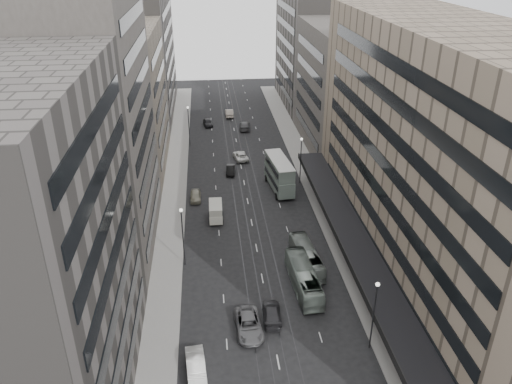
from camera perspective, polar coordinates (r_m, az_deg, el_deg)
name	(u,v)px	position (r m, az deg, el deg)	size (l,w,h in m)	color
ground	(270,321)	(57.19, 1.66, -14.58)	(220.00, 220.00, 0.00)	black
sidewalk_right	(310,176)	(90.31, 6.17, 1.87)	(4.00, 125.00, 0.15)	gray
sidewalk_left	(175,182)	(88.70, -9.20, 1.19)	(4.00, 125.00, 0.15)	gray
department_store	(447,162)	(61.90, 20.98, 3.26)	(19.20, 60.00, 30.00)	gray
building_right_mid	(346,88)	(101.82, 10.20, 11.61)	(15.00, 28.00, 24.00)	#46423D
building_right_far	(315,49)	(129.79, 6.71, 15.95)	(15.00, 32.00, 28.00)	#5C5753
building_left_a	(17,262)	(44.18, -25.63, -7.20)	(15.00, 28.00, 30.00)	#5C5753
building_left_b	(83,126)	(66.81, -19.13, 7.12)	(15.00, 26.00, 34.00)	#46423D
building_left_c	(118,101)	(93.41, -15.45, 10.05)	(15.00, 28.00, 25.00)	#766A5C
building_left_d	(138,55)	(124.86, -13.37, 15.01)	(15.00, 38.00, 28.00)	#5C5753
lamp_right_near	(375,308)	(52.11, 13.39, -12.77)	(0.44, 0.44, 8.32)	#262628
lamp_right_far	(301,155)	(85.58, 5.15, 4.22)	(0.44, 0.44, 8.32)	#262628
lamp_left_near	(182,230)	(63.64, -8.40, -4.36)	(0.44, 0.44, 8.32)	#262628
lamp_left_far	(189,121)	(102.94, -7.71, 8.00)	(0.44, 0.44, 8.32)	#262628
bus_near	(304,278)	(61.23, 5.47, -9.74)	(2.48, 10.61, 2.96)	gray
bus_far	(307,257)	(65.23, 5.80, -7.37)	(2.24, 9.58, 2.67)	gray
double_decker	(279,173)	(83.84, 2.68, 2.13)	(4.01, 10.24, 5.46)	slate
panel_van	(216,211)	(75.22, -4.63, -2.19)	(2.20, 4.37, 2.74)	silver
sedan_1	(196,367)	(51.55, -6.88, -19.19)	(1.79, 5.12, 1.69)	white
sedan_2	(249,325)	(55.56, -0.85, -14.91)	(2.72, 5.90, 1.64)	slate
sedan_3	(272,313)	(57.12, 1.81, -13.67)	(2.05, 5.03, 1.46)	#29292B
sedan_4	(196,196)	(81.76, -6.92, -0.44)	(1.72, 4.28, 1.46)	gray
sedan_5	(231,170)	(90.76, -2.92, 2.55)	(1.47, 4.21, 1.39)	black
sedan_6	(241,156)	(96.75, -1.77, 4.16)	(2.39, 5.19, 1.44)	white
sedan_7	(245,126)	(113.10, -1.30, 7.60)	(2.28, 5.62, 1.63)	#505052
sedan_8	(208,122)	(115.81, -5.53, 7.92)	(1.83, 4.56, 1.55)	black
sedan_9	(229,113)	(121.97, -3.07, 9.02)	(1.80, 5.17, 1.70)	#B7A797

